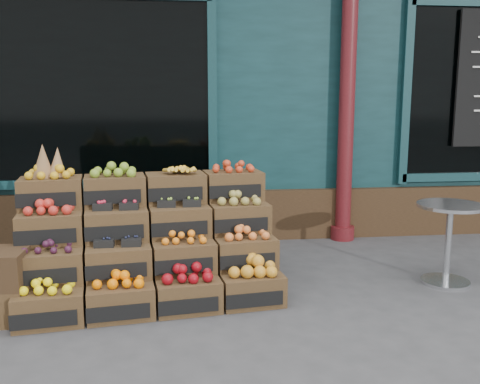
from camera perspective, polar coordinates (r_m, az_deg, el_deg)
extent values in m
plane|color=#3B3B3E|center=(4.43, 3.70, -12.47)|extent=(60.00, 60.00, 0.00)
cube|color=#0E2E31|center=(9.27, -2.03, 14.55)|extent=(12.00, 6.00, 4.80)
cube|color=#0E2E31|center=(6.32, 0.19, 8.37)|extent=(12.00, 0.12, 3.00)
cube|color=#342315|center=(6.40, 0.26, -2.45)|extent=(12.00, 0.18, 0.60)
cube|color=black|center=(6.26, -14.69, 10.31)|extent=(2.40, 0.06, 2.00)
cylinder|color=#511217|center=(6.37, 11.32, 9.09)|extent=(0.18, 0.18, 3.20)
cube|color=#46311B|center=(4.39, -19.67, -11.48)|extent=(0.55, 0.42, 0.26)
cube|color=black|center=(4.23, -19.88, -12.74)|extent=(0.47, 0.08, 0.12)
cube|color=yellow|center=(4.34, -19.80, -9.40)|extent=(0.44, 0.32, 0.08)
cube|color=#46311B|center=(4.37, -12.59, -11.23)|extent=(0.55, 0.42, 0.26)
cube|color=black|center=(4.20, -12.50, -12.49)|extent=(0.47, 0.08, 0.12)
cube|color=orange|center=(4.31, -12.68, -9.09)|extent=(0.44, 0.32, 0.09)
cube|color=#46311B|center=(4.41, -5.56, -10.82)|extent=(0.55, 0.42, 0.26)
cube|color=black|center=(4.25, -5.16, -12.05)|extent=(0.47, 0.08, 0.12)
cube|color=maroon|center=(4.35, -5.60, -8.65)|extent=(0.44, 0.32, 0.10)
cube|color=#46311B|center=(4.51, 1.24, -10.28)|extent=(0.55, 0.42, 0.26)
cube|color=black|center=(4.35, 1.91, -11.44)|extent=(0.47, 0.08, 0.12)
cube|color=orange|center=(4.45, 1.25, -8.02)|extent=(0.44, 0.32, 0.12)
cube|color=#46311B|center=(4.51, -19.61, -7.45)|extent=(0.55, 0.42, 0.26)
cube|color=black|center=(4.34, -19.82, -8.52)|extent=(0.47, 0.08, 0.12)
cube|color=#331225|center=(4.47, -19.74, -5.49)|extent=(0.44, 0.32, 0.06)
cube|color=#46311B|center=(4.49, -12.80, -7.19)|extent=(0.55, 0.42, 0.26)
cube|color=black|center=(4.32, -12.72, -8.26)|extent=(0.47, 0.08, 0.12)
cube|color=#171B32|center=(4.45, -12.88, -5.44)|extent=(0.44, 0.32, 0.03)
cube|color=#46311B|center=(4.53, -6.03, -6.83)|extent=(0.55, 0.42, 0.26)
cube|color=black|center=(4.36, -5.66, -7.87)|extent=(0.47, 0.08, 0.12)
cube|color=orange|center=(4.48, -6.07, -4.85)|extent=(0.44, 0.32, 0.07)
cube|color=#46311B|center=(4.63, 0.54, -6.40)|extent=(0.55, 0.42, 0.26)
cube|color=black|center=(4.46, 1.15, -7.39)|extent=(0.47, 0.08, 0.12)
cube|color=orange|center=(4.58, 0.54, -4.37)|extent=(0.44, 0.32, 0.08)
cube|color=#46311B|center=(4.65, -19.56, -3.65)|extent=(0.55, 0.42, 0.26)
cube|color=black|center=(4.48, -19.76, -4.54)|extent=(0.47, 0.08, 0.12)
cube|color=red|center=(4.62, -19.69, -1.59)|extent=(0.44, 0.32, 0.09)
cube|color=#46311B|center=(4.63, -13.00, -3.38)|extent=(0.55, 0.42, 0.26)
cube|color=black|center=(4.45, -12.93, -4.26)|extent=(0.47, 0.08, 0.12)
cube|color=#B52138|center=(4.60, -13.07, -1.62)|extent=(0.44, 0.32, 0.03)
cube|color=#46311B|center=(4.67, -6.47, -3.07)|extent=(0.55, 0.42, 0.26)
cube|color=black|center=(4.49, -6.13, -3.93)|extent=(0.47, 0.08, 0.12)
cube|color=#83A937|center=(4.64, -6.50, -1.35)|extent=(0.44, 0.32, 0.03)
cube|color=#46311B|center=(4.76, -0.12, -2.72)|extent=(0.55, 0.42, 0.26)
cube|color=black|center=(4.59, 0.45, -3.55)|extent=(0.47, 0.08, 0.12)
cube|color=olive|center=(4.73, -0.12, -0.70)|extent=(0.44, 0.32, 0.09)
cube|color=#46311B|center=(4.81, -19.51, -0.08)|extent=(0.55, 0.42, 0.26)
cube|color=black|center=(4.63, -19.70, -0.80)|extent=(0.47, 0.08, 0.12)
cube|color=gold|center=(4.79, -19.64, 1.93)|extent=(0.44, 0.32, 0.09)
cube|color=#46311B|center=(4.79, -13.18, 0.19)|extent=(0.55, 0.42, 0.26)
cube|color=black|center=(4.61, -13.12, -0.52)|extent=(0.47, 0.08, 0.12)
cube|color=olive|center=(4.76, -13.27, 2.22)|extent=(0.44, 0.32, 0.09)
cube|color=#46311B|center=(4.83, -6.87, 0.47)|extent=(0.55, 0.42, 0.26)
cube|color=black|center=(4.65, -6.57, -0.23)|extent=(0.47, 0.08, 0.12)
cube|color=gold|center=(4.80, -6.92, 2.43)|extent=(0.44, 0.32, 0.08)
cube|color=#46311B|center=(4.92, -0.73, 0.73)|extent=(0.55, 0.42, 0.26)
cube|color=black|center=(4.74, -0.20, 0.06)|extent=(0.47, 0.08, 0.12)
cube|color=red|center=(4.90, -0.74, 2.64)|extent=(0.44, 0.32, 0.08)
cube|color=#342315|center=(4.58, -9.30, -10.08)|extent=(2.13, 0.63, 0.26)
cube|color=#342315|center=(4.75, -9.58, -7.74)|extent=(2.13, 0.63, 0.51)
cube|color=#342315|center=(4.92, -9.83, -5.55)|extent=(2.13, 0.63, 0.77)
cone|color=olive|center=(4.79, -20.28, 3.15)|extent=(0.18, 0.18, 0.30)
cone|color=olive|center=(4.80, -18.91, 3.02)|extent=(0.16, 0.16, 0.26)
cylinder|color=silver|center=(5.35, 21.05, -8.91)|extent=(0.44, 0.44, 0.03)
cylinder|color=silver|center=(5.25, 21.30, -5.28)|extent=(0.06, 0.06, 0.71)
cylinder|color=silver|center=(5.17, 21.56, -1.35)|extent=(0.59, 0.59, 0.03)
imported|color=#154B20|center=(6.77, -11.67, 3.86)|extent=(0.73, 0.49, 1.96)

